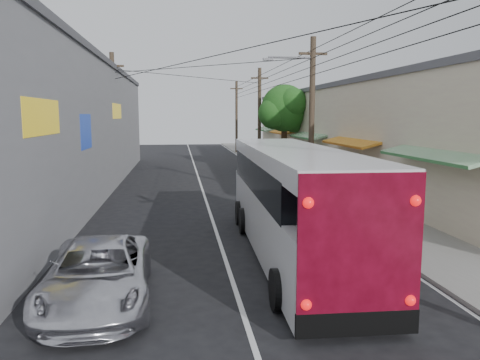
% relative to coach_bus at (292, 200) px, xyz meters
% --- Properties ---
extents(ground, '(120.00, 120.00, 0.00)m').
position_rel_coach_bus_xyz_m(ground, '(-2.07, -4.10, -1.70)').
color(ground, black).
rests_on(ground, ground).
extents(sidewalk, '(3.00, 80.00, 0.12)m').
position_rel_coach_bus_xyz_m(sidewalk, '(4.43, 15.90, -1.64)').
color(sidewalk, slate).
rests_on(sidewalk, ground).
extents(building_right, '(7.09, 40.00, 6.25)m').
position_rel_coach_bus_xyz_m(building_right, '(8.92, 17.90, 1.45)').
color(building_right, beige).
rests_on(building_right, ground).
extents(building_left, '(7.20, 36.00, 7.25)m').
position_rel_coach_bus_xyz_m(building_left, '(-10.56, 13.90, 1.95)').
color(building_left, gray).
rests_on(building_left, ground).
extents(utility_poles, '(11.80, 45.28, 8.00)m').
position_rel_coach_bus_xyz_m(utility_poles, '(1.06, 16.23, 2.43)').
color(utility_poles, '#473828').
rests_on(utility_poles, ground).
extents(street_tree, '(4.40, 4.00, 6.60)m').
position_rel_coach_bus_xyz_m(street_tree, '(4.81, 21.92, 2.97)').
color(street_tree, '#3F2B19').
rests_on(street_tree, ground).
extents(coach_bus, '(2.88, 11.48, 3.29)m').
position_rel_coach_bus_xyz_m(coach_bus, '(0.00, 0.00, 0.00)').
color(coach_bus, silver).
rests_on(coach_bus, ground).
extents(jeepney, '(2.54, 5.09, 1.39)m').
position_rel_coach_bus_xyz_m(jeepney, '(-5.24, -3.10, -1.01)').
color(jeepney, silver).
rests_on(jeepney, ground).
extents(parked_suv, '(2.72, 5.54, 1.55)m').
position_rel_coach_bus_xyz_m(parked_suv, '(2.53, 8.90, -0.93)').
color(parked_suv, gray).
rests_on(parked_suv, ground).
extents(parked_car_mid, '(2.27, 4.44, 1.45)m').
position_rel_coach_bus_xyz_m(parked_car_mid, '(2.53, 21.90, -0.98)').
color(parked_car_mid, '#27272C').
rests_on(parked_car_mid, ground).
extents(parked_car_far, '(1.52, 4.07, 1.33)m').
position_rel_coach_bus_xyz_m(parked_car_far, '(2.53, 22.90, -1.04)').
color(parked_car_far, black).
rests_on(parked_car_far, ground).
extents(pedestrian_near, '(0.76, 0.60, 1.81)m').
position_rel_coach_bus_xyz_m(pedestrian_near, '(5.53, 7.37, -0.68)').
color(pedestrian_near, pink).
rests_on(pedestrian_near, sidewalk).
extents(pedestrian_far, '(1.05, 0.94, 1.78)m').
position_rel_coach_bus_xyz_m(pedestrian_far, '(4.26, 10.48, -0.69)').
color(pedestrian_far, '#94B6D8').
rests_on(pedestrian_far, sidewalk).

